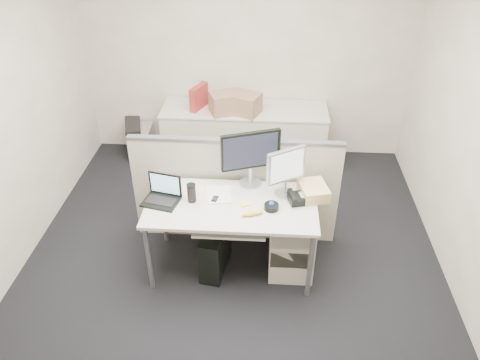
# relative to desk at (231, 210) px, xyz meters

# --- Properties ---
(floor) EXTENTS (4.00, 4.50, 0.01)m
(floor) POSITION_rel_desk_xyz_m (0.00, 0.00, -0.67)
(floor) COLOR black
(floor) RESTS_ON ground
(wall_back) EXTENTS (4.00, 0.02, 2.70)m
(wall_back) POSITION_rel_desk_xyz_m (0.00, 2.25, 0.69)
(wall_back) COLOR beige
(wall_back) RESTS_ON ground
(desk) EXTENTS (1.50, 0.75, 0.73)m
(desk) POSITION_rel_desk_xyz_m (0.00, 0.00, 0.00)
(desk) COLOR silver
(desk) RESTS_ON floor
(keyboard_tray) EXTENTS (0.62, 0.32, 0.02)m
(keyboard_tray) POSITION_rel_desk_xyz_m (0.00, -0.18, -0.04)
(keyboard_tray) COLOR silver
(keyboard_tray) RESTS_ON desk
(drawer_pedestal) EXTENTS (0.40, 0.55, 0.65)m
(drawer_pedestal) POSITION_rel_desk_xyz_m (0.55, 0.05, -0.34)
(drawer_pedestal) COLOR #BDB4A5
(drawer_pedestal) RESTS_ON floor
(cubicle_partition) EXTENTS (2.00, 0.06, 1.10)m
(cubicle_partition) POSITION_rel_desk_xyz_m (0.00, 0.45, -0.11)
(cubicle_partition) COLOR #BCB79D
(cubicle_partition) RESTS_ON floor
(back_counter) EXTENTS (2.00, 0.60, 0.72)m
(back_counter) POSITION_rel_desk_xyz_m (0.00, 1.93, -0.30)
(back_counter) COLOR #BDB4A5
(back_counter) RESTS_ON floor
(monitor_main) EXTENTS (0.58, 0.38, 0.54)m
(monitor_main) POSITION_rel_desk_xyz_m (0.15, 0.32, 0.34)
(monitor_main) COLOR black
(monitor_main) RESTS_ON desk
(monitor_small) EXTENTS (0.41, 0.36, 0.45)m
(monitor_small) POSITION_rel_desk_xyz_m (0.46, 0.18, 0.29)
(monitor_small) COLOR #B7B7BC
(monitor_small) RESTS_ON desk
(laptop) EXTENTS (0.35, 0.29, 0.23)m
(laptop) POSITION_rel_desk_xyz_m (-0.62, -0.02, 0.18)
(laptop) COLOR black
(laptop) RESTS_ON desk
(trackball) EXTENTS (0.16, 0.16, 0.05)m
(trackball) POSITION_rel_desk_xyz_m (0.35, -0.05, 0.09)
(trackball) COLOR black
(trackball) RESTS_ON desk
(desk_phone) EXTENTS (0.24, 0.21, 0.06)m
(desk_phone) POSITION_rel_desk_xyz_m (0.60, 0.08, 0.10)
(desk_phone) COLOR black
(desk_phone) RESTS_ON desk
(paper_stack) EXTENTS (0.24, 0.29, 0.01)m
(paper_stack) POSITION_rel_desk_xyz_m (-0.12, 0.12, 0.07)
(paper_stack) COLOR silver
(paper_stack) RESTS_ON desk
(sticky_pad) EXTENTS (0.10, 0.10, 0.01)m
(sticky_pad) POSITION_rel_desk_xyz_m (0.11, 0.00, 0.07)
(sticky_pad) COLOR yellow
(sticky_pad) RESTS_ON desk
(travel_mug) EXTENTS (0.09, 0.09, 0.16)m
(travel_mug) POSITION_rel_desk_xyz_m (-0.35, 0.02, 0.15)
(travel_mug) COLOR black
(travel_mug) RESTS_ON desk
(banana) EXTENTS (0.20, 0.11, 0.04)m
(banana) POSITION_rel_desk_xyz_m (0.19, -0.15, 0.09)
(banana) COLOR yellow
(banana) RESTS_ON desk
(cellphone) EXTENTS (0.07, 0.10, 0.01)m
(cellphone) POSITION_rel_desk_xyz_m (-0.15, 0.05, 0.07)
(cellphone) COLOR black
(cellphone) RESTS_ON desk
(manila_folders) EXTENTS (0.29, 0.34, 0.11)m
(manila_folders) POSITION_rel_desk_xyz_m (0.72, 0.17, 0.12)
(manila_folders) COLOR #E8CC7E
(manila_folders) RESTS_ON desk
(keyboard) EXTENTS (0.48, 0.27, 0.02)m
(keyboard) POSITION_rel_desk_xyz_m (0.05, -0.14, -0.02)
(keyboard) COLOR black
(keyboard) RESTS_ON keyboard_tray
(pc_tower_desk) EXTENTS (0.27, 0.50, 0.45)m
(pc_tower_desk) POSITION_rel_desk_xyz_m (-0.15, -0.05, -0.44)
(pc_tower_desk) COLOR black
(pc_tower_desk) RESTS_ON floor
(pc_tower_spare_dark) EXTENTS (0.31, 0.51, 0.44)m
(pc_tower_spare_dark) POSITION_rel_desk_xyz_m (-1.45, 2.03, -0.44)
(pc_tower_spare_dark) COLOR black
(pc_tower_spare_dark) RESTS_ON floor
(pc_tower_spare_silver) EXTENTS (0.18, 0.42, 0.39)m
(pc_tower_spare_silver) POSITION_rel_desk_xyz_m (-1.30, 2.00, -0.47)
(pc_tower_spare_silver) COLOR #B7B7BC
(pc_tower_spare_silver) RESTS_ON floor
(cardboard_box_left) EXTENTS (0.44, 0.39, 0.27)m
(cardboard_box_left) POSITION_rel_desk_xyz_m (-0.21, 1.81, 0.19)
(cardboard_box_left) COLOR #8E664C
(cardboard_box_left) RESTS_ON back_counter
(cardboard_box_right) EXTENTS (0.44, 0.40, 0.26)m
(cardboard_box_right) POSITION_rel_desk_xyz_m (0.00, 1.81, 0.19)
(cardboard_box_right) COLOR #8E664C
(cardboard_box_right) RESTS_ON back_counter
(red_binder) EXTENTS (0.19, 0.33, 0.31)m
(red_binder) POSITION_rel_desk_xyz_m (-0.55, 1.91, 0.21)
(red_binder) COLOR maroon
(red_binder) RESTS_ON back_counter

